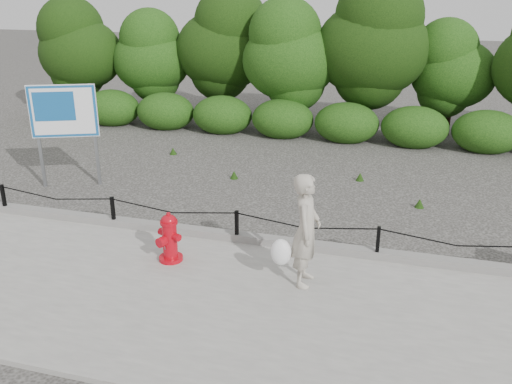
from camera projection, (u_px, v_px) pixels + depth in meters
The scene contains 8 objects.
ground at pixel (237, 245), 9.90m from camera, with size 90.00×90.00×0.00m, color #2D2B28.
sidewalk at pixel (196, 300), 8.08m from camera, with size 14.00×4.00×0.08m, color gray.
curb at pixel (238, 237), 9.89m from camera, with size 14.00×0.22×0.14m, color slate.
chain_barrier at pixel (237, 222), 9.73m from camera, with size 10.06×0.06×0.60m.
treeline at pixel (327, 52), 17.02m from camera, with size 20.21×3.56×4.78m.
fire_hydrant at pixel (169, 238), 9.04m from camera, with size 0.53×0.53×0.87m.
pedestrian at pixel (305, 232), 8.19m from camera, with size 0.74×0.67×1.79m.
advertising_sign at pixel (64, 116), 12.26m from camera, with size 1.39×0.67×2.40m.
Camera 1 is at (2.78, -8.47, 4.41)m, focal length 38.00 mm.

